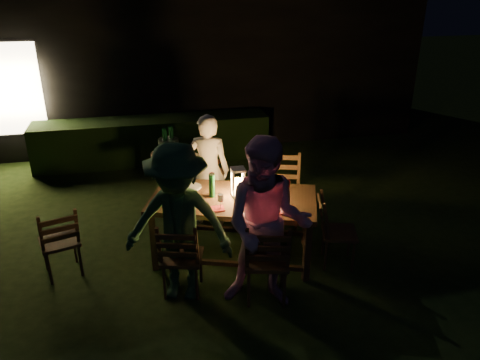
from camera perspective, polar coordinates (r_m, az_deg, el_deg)
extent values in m
plane|color=black|center=(5.60, -2.99, -10.87)|extent=(40.00, 40.00, 0.00)
cube|color=black|center=(10.90, -8.97, 15.09)|extent=(10.00, 4.00, 3.20)
cube|color=#FFE5B2|center=(9.20, -25.77, 9.92)|extent=(0.90, 0.06, 1.60)
cube|color=black|center=(8.76, -10.51, 4.81)|extent=(4.20, 0.70, 0.80)
cube|color=#492D18|center=(5.47, -0.82, -2.44)|extent=(2.12, 1.54, 0.06)
cube|color=#492D18|center=(5.51, -10.50, -7.57)|extent=(0.07, 0.07, 0.70)
cube|color=#492D18|center=(6.17, -8.40, -3.84)|extent=(0.07, 0.07, 0.70)
cube|color=#492D18|center=(5.29, 8.16, -8.83)|extent=(0.07, 0.07, 0.70)
cube|color=#492D18|center=(5.97, 8.10, -4.79)|extent=(0.07, 0.07, 0.70)
cube|color=#492D18|center=(5.07, -7.08, -9.29)|extent=(0.51, 0.50, 0.04)
cube|color=#492D18|center=(4.78, -7.61, -7.79)|extent=(0.44, 0.25, 0.49)
cube|color=#492D18|center=(4.94, 3.26, -9.77)|extent=(0.54, 0.52, 0.04)
cube|color=#492D18|center=(4.62, 3.42, -8.14)|extent=(0.47, 0.25, 0.53)
cube|color=#492D18|center=(6.35, -3.91, -1.98)|extent=(0.51, 0.50, 0.04)
cube|color=#492D18|center=(6.40, -3.80, 0.88)|extent=(0.44, 0.25, 0.49)
cube|color=#492D18|center=(6.23, 5.16, -2.06)|extent=(0.58, 0.56, 0.04)
cube|color=#492D18|center=(6.29, 5.24, 1.18)|extent=(0.49, 0.29, 0.55)
cube|color=#492D18|center=(5.62, 12.01, -6.30)|extent=(0.49, 0.50, 0.04)
cube|color=#492D18|center=(5.48, 10.42, -3.93)|extent=(0.25, 0.43, 0.48)
cube|color=#492D18|center=(5.70, -21.13, -7.04)|extent=(0.50, 0.49, 0.04)
cube|color=#492D18|center=(5.42, -21.22, -5.53)|extent=(0.43, 0.25, 0.48)
imported|color=#F2DFCE|center=(6.27, -3.88, 1.16)|extent=(0.66, 0.54, 1.56)
imported|color=#E9A0C7|center=(4.64, 3.32, -5.56)|extent=(1.07, 0.95, 1.82)
imported|color=#2B5632|center=(4.79, -7.53, -5.37)|extent=(1.27, 0.98, 1.73)
cube|color=white|center=(5.49, -0.24, -1.81)|extent=(0.15, 0.15, 0.03)
cube|color=white|center=(5.36, -0.24, 1.28)|extent=(0.16, 0.16, 0.03)
cylinder|color=#FF9E3F|center=(5.44, -0.24, -0.72)|extent=(0.09, 0.09, 0.18)
cylinder|color=white|center=(5.74, -5.97, -0.83)|extent=(0.25, 0.25, 0.01)
cylinder|color=white|center=(5.36, -6.99, -2.76)|extent=(0.25, 0.25, 0.01)
cylinder|color=white|center=(5.61, 4.04, -1.35)|extent=(0.25, 0.25, 0.01)
cylinder|color=white|center=(5.22, 3.76, -3.38)|extent=(0.25, 0.25, 0.01)
cylinder|color=#0F471E|center=(5.43, -3.44, -0.68)|extent=(0.07, 0.07, 0.28)
cube|color=red|center=(5.19, -2.95, -3.53)|extent=(0.18, 0.14, 0.01)
cube|color=red|center=(5.14, 4.81, -3.85)|extent=(0.18, 0.14, 0.01)
cube|color=black|center=(5.31, -7.92, -3.13)|extent=(0.14, 0.07, 0.01)
cylinder|color=olive|center=(7.05, -8.62, 3.09)|extent=(0.56, 0.56, 0.04)
cylinder|color=olive|center=(7.18, -8.45, 0.37)|extent=(0.06, 0.06, 0.73)
cylinder|color=#A5A8AD|center=(7.00, -8.69, 4.10)|extent=(0.30, 0.30, 0.22)
cylinder|color=#0F471E|center=(6.95, -9.10, 4.35)|extent=(0.07, 0.07, 0.32)
cylinder|color=#0F471E|center=(7.03, -8.33, 4.62)|extent=(0.07, 0.07, 0.32)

